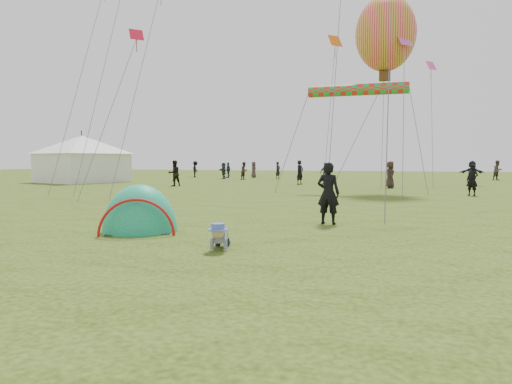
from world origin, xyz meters
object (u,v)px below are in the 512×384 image
(event_marquee, at_px, (82,157))
(popup_tent, at_px, (140,232))
(crawling_toddler, at_px, (220,235))
(balloon_kite, at_px, (385,38))
(standing_adult, at_px, (328,193))

(event_marquee, bearing_deg, popup_tent, -30.36)
(crawling_toddler, relative_size, balloon_kite, 0.16)
(standing_adult, height_order, event_marquee, event_marquee)
(standing_adult, relative_size, balloon_kite, 0.36)
(crawling_toddler, relative_size, event_marquee, 0.13)
(standing_adult, bearing_deg, popup_tent, 39.95)
(crawling_toddler, bearing_deg, popup_tent, 138.11)
(crawling_toddler, distance_m, balloon_kite, 21.31)
(balloon_kite, bearing_deg, popup_tent, -106.89)
(popup_tent, relative_size, balloon_kite, 0.50)
(popup_tent, bearing_deg, event_marquee, 106.43)
(popup_tent, bearing_deg, standing_adult, 8.86)
(popup_tent, relative_size, standing_adult, 1.37)
(event_marquee, distance_m, balloon_kite, 25.10)
(standing_adult, distance_m, balloon_kite, 17.02)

